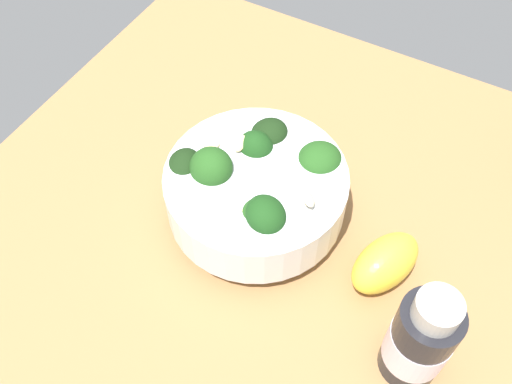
# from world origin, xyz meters

# --- Properties ---
(ground_plane) EXTENTS (0.65, 0.65, 0.04)m
(ground_plane) POSITION_xyz_m (0.00, 0.00, -0.02)
(ground_plane) COLOR #996D42
(bowl_of_broccoli) EXTENTS (0.17, 0.18, 0.10)m
(bowl_of_broccoli) POSITION_xyz_m (-0.02, -0.03, 0.04)
(bowl_of_broccoli) COLOR white
(bowl_of_broccoli) RESTS_ON ground_plane
(lemon_wedge) EXTENTS (0.09, 0.07, 0.05)m
(lemon_wedge) POSITION_xyz_m (-0.02, 0.11, 0.02)
(lemon_wedge) COLOR yellow
(lemon_wedge) RESTS_ON ground_plane
(bottle_tall) EXTENTS (0.05, 0.05, 0.12)m
(bottle_tall) POSITION_xyz_m (0.05, 0.16, 0.05)
(bottle_tall) COLOR black
(bottle_tall) RESTS_ON ground_plane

